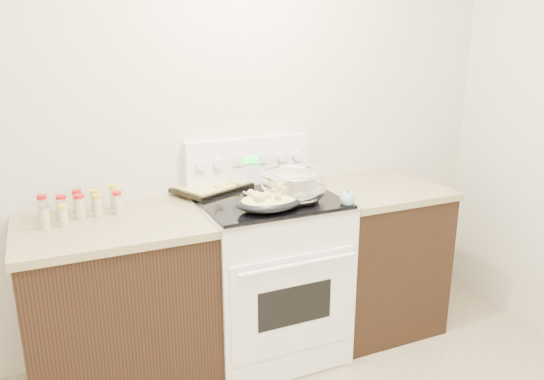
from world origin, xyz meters
TOP-DOWN VIEW (x-y plane):
  - room_shell at (0.00, 0.00)m, footprint 4.10×3.60m
  - counter_left at (-0.48, 1.43)m, footprint 0.93×0.67m
  - counter_right at (1.08, 1.43)m, footprint 0.73×0.67m
  - kitchen_range at (0.35, 1.42)m, footprint 0.78×0.73m
  - mixing_bowl at (0.45, 1.32)m, footprint 0.45×0.45m
  - roasting_pan at (0.27, 1.22)m, footprint 0.37×0.27m
  - baking_sheet at (0.12, 1.70)m, footprint 0.49×0.43m
  - wooden_spoon at (0.26, 1.34)m, footprint 0.04×0.27m
  - blue_ladle at (0.69, 1.15)m, footprint 0.20×0.24m
  - spice_jars at (-0.64, 1.57)m, footprint 0.40×0.23m

SIDE VIEW (x-z plane):
  - counter_left at x=-0.48m, z-range 0.00..0.92m
  - counter_right at x=1.08m, z-range 0.00..0.92m
  - kitchen_range at x=0.35m, z-range -0.12..1.10m
  - wooden_spoon at x=0.26m, z-range 0.93..0.98m
  - baking_sheet at x=0.12m, z-range 0.93..0.99m
  - blue_ladle at x=0.69m, z-range 0.93..1.03m
  - spice_jars at x=-0.64m, z-range 0.91..1.05m
  - roasting_pan at x=0.27m, z-range 0.93..1.05m
  - mixing_bowl at x=0.45m, z-range 0.92..1.13m
  - room_shell at x=0.00m, z-range 0.33..3.08m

